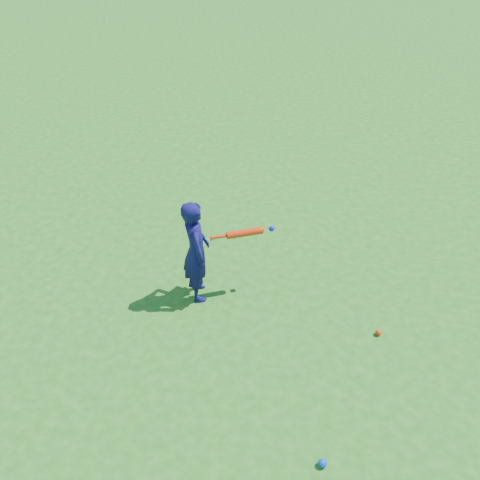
{
  "coord_description": "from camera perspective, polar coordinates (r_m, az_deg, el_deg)",
  "views": [
    {
      "loc": [
        1.57,
        -4.15,
        4.12
      ],
      "look_at": [
        0.83,
        0.62,
        0.68
      ],
      "focal_mm": 40.0,
      "sensor_mm": 36.0,
      "label": 1
    }
  ],
  "objects": [
    {
      "name": "child",
      "position": [
        5.87,
        -4.71,
        -1.18
      ],
      "size": [
        0.44,
        0.53,
        1.24
      ],
      "primitive_type": "imported",
      "rotation": [
        0.0,
        0.0,
        1.93
      ],
      "color": "#100F48",
      "rests_on": "ground"
    },
    {
      "name": "bat_swing",
      "position": [
        5.84,
        0.72,
        0.8
      ],
      "size": [
        0.67,
        0.34,
        0.08
      ],
      "rotation": [
        0.0,
        0.0,
        0.42
      ],
      "color": "red",
      "rests_on": "ground"
    },
    {
      "name": "ground_ball_red",
      "position": [
        5.93,
        14.53,
        -9.54
      ],
      "size": [
        0.07,
        0.07,
        0.07
      ],
      "primitive_type": "sphere",
      "color": "red",
      "rests_on": "ground"
    },
    {
      "name": "ground_ball_blue",
      "position": [
        4.85,
        8.78,
        -22.47
      ],
      "size": [
        0.08,
        0.08,
        0.08
      ],
      "primitive_type": "sphere",
      "color": "#0B40C6",
      "rests_on": "ground"
    },
    {
      "name": "ground",
      "position": [
        6.06,
        -8.78,
        -7.91
      ],
      "size": [
        80.0,
        80.0,
        0.0
      ],
      "primitive_type": "plane",
      "color": "#1D6317",
      "rests_on": "ground"
    }
  ]
}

